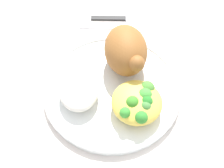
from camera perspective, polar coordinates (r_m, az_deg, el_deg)
ground_plane at (r=0.57m, az=-0.00°, el=-1.53°), size 2.00×2.00×0.00m
plate at (r=0.56m, az=-0.00°, el=-1.03°), size 0.26×0.26×0.02m
roasted_chicken at (r=0.56m, az=2.73°, el=6.48°), size 0.12×0.08×0.08m
rice_pile at (r=0.54m, az=-6.44°, el=-1.06°), size 0.09×0.07×0.03m
mac_cheese_with_broccoli at (r=0.52m, az=5.04°, el=-3.43°), size 0.09×0.09×0.04m
fork at (r=0.68m, az=0.49°, el=10.93°), size 0.03×0.14×0.01m
knife at (r=0.70m, az=2.57°, el=12.61°), size 0.04×0.19×0.01m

